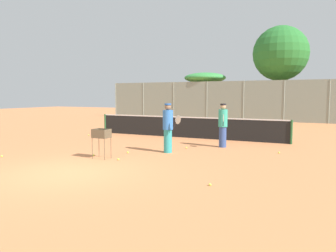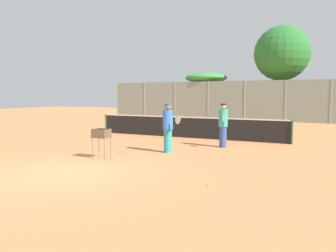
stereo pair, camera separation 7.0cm
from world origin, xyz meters
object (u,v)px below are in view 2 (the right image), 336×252
(tennis_net, at_px, (186,127))
(ball_cart, at_px, (102,136))
(player_white_outfit, at_px, (168,127))
(player_red_cap, at_px, (223,125))
(parked_car, at_px, (303,111))

(tennis_net, relative_size, ball_cart, 10.05)
(player_white_outfit, height_order, player_red_cap, player_white_outfit)
(tennis_net, distance_m, parked_car, 17.90)
(tennis_net, xyz_separation_m, parked_car, (4.29, 17.38, 0.10))
(tennis_net, relative_size, player_white_outfit, 5.50)
(tennis_net, bearing_deg, player_white_outfit, -75.80)
(player_red_cap, bearing_deg, ball_cart, -54.15)
(player_white_outfit, distance_m, parked_car, 21.91)
(player_red_cap, height_order, parked_car, player_red_cap)
(ball_cart, bearing_deg, tennis_net, 86.01)
(ball_cart, bearing_deg, player_red_cap, 54.16)
(player_red_cap, bearing_deg, player_white_outfit, -52.73)
(player_white_outfit, xyz_separation_m, player_red_cap, (1.47, 2.15, -0.02))
(ball_cart, distance_m, parked_car, 24.15)
(player_white_outfit, relative_size, parked_car, 0.44)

